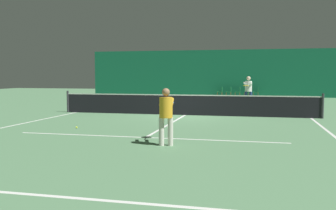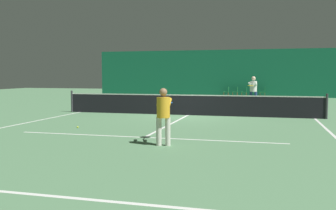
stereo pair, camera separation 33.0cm
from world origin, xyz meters
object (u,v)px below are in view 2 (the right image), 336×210
at_px(courtside_chair_1, 236,91).
at_px(courtside_chair_4, 263,92).
at_px(tennis_ball, 78,127).
at_px(courtside_chair_2, 245,91).
at_px(player_far, 253,89).
at_px(player_near, 163,112).
at_px(tennis_net, 188,104).
at_px(courtside_chair_3, 254,91).
at_px(courtside_chair_0, 227,91).

bearing_deg(courtside_chair_1, courtside_chair_4, 90.00).
distance_m(courtside_chair_4, tennis_ball, 21.14).
xyz_separation_m(courtside_chair_1, courtside_chair_2, (0.75, 0.00, 0.00)).
bearing_deg(courtside_chair_4, player_far, -3.16).
xyz_separation_m(player_near, tennis_ball, (-3.77, 2.34, -0.85)).
xyz_separation_m(tennis_net, player_near, (0.88, -7.45, 0.37)).
relative_size(courtside_chair_2, courtside_chair_4, 1.00).
xyz_separation_m(player_far, courtside_chair_3, (-0.24, 9.35, -0.55)).
bearing_deg(player_far, courtside_chair_2, -167.06).
xyz_separation_m(tennis_net, courtside_chair_4, (3.24, 15.12, -0.03)).
bearing_deg(courtside_chair_2, tennis_net, -6.57).
distance_m(courtside_chair_1, courtside_chair_2, 0.75).
xyz_separation_m(player_near, courtside_chair_3, (1.61, 22.57, -0.40)).
bearing_deg(courtside_chair_1, player_near, -0.29).
xyz_separation_m(tennis_net, courtside_chair_1, (0.99, 15.12, -0.03)).
relative_size(tennis_net, tennis_ball, 181.82).
bearing_deg(courtside_chair_2, player_near, -2.19).
height_order(courtside_chair_0, courtside_chair_1, same).
xyz_separation_m(player_near, courtside_chair_0, (-0.64, 22.57, -0.40)).
height_order(courtside_chair_2, courtside_chair_4, same).
distance_m(player_far, courtside_chair_2, 9.42).
relative_size(courtside_chair_3, tennis_ball, 12.73).
height_order(player_far, courtside_chair_0, player_far).
bearing_deg(courtside_chair_1, player_far, 10.52).
distance_m(courtside_chair_0, courtside_chair_2, 1.50).
relative_size(tennis_net, courtside_chair_2, 14.29).
distance_m(courtside_chair_0, courtside_chair_1, 0.75).
bearing_deg(courtside_chair_4, courtside_chair_0, -90.00).
distance_m(tennis_net, courtside_chair_0, 15.12).
height_order(player_near, player_far, player_far).
distance_m(player_far, courtside_chair_4, 9.38).
relative_size(tennis_net, courtside_chair_3, 14.29).
relative_size(player_far, tennis_ball, 26.85).
xyz_separation_m(courtside_chair_2, tennis_ball, (-4.63, -20.23, -0.45)).
bearing_deg(player_near, courtside_chair_4, -15.23).
xyz_separation_m(courtside_chair_0, courtside_chair_4, (3.00, 0.00, 0.00)).
height_order(courtside_chair_3, tennis_ball, courtside_chair_3).
xyz_separation_m(tennis_net, tennis_ball, (-2.89, -5.11, -0.48)).
height_order(player_far, courtside_chair_2, player_far).
relative_size(courtside_chair_3, courtside_chair_4, 1.00).
bearing_deg(tennis_ball, courtside_chair_1, 79.14).
bearing_deg(courtside_chair_0, courtside_chair_1, 90.00).
bearing_deg(tennis_net, courtside_chair_0, 89.09).
distance_m(tennis_net, tennis_ball, 5.89).
height_order(tennis_net, player_far, player_far).
relative_size(player_far, courtside_chair_3, 2.11).
xyz_separation_m(courtside_chair_1, courtside_chair_3, (1.50, 0.00, 0.00)).
relative_size(courtside_chair_0, tennis_ball, 12.73).
relative_size(player_near, courtside_chair_0, 1.80).
relative_size(courtside_chair_4, tennis_ball, 12.73).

